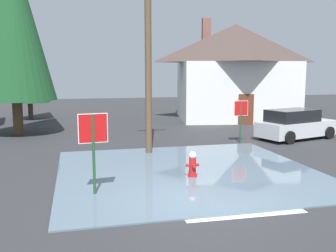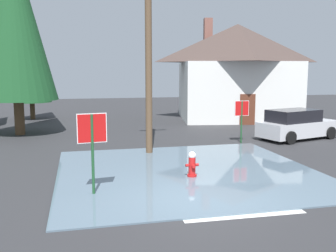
{
  "view_description": "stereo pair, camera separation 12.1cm",
  "coord_description": "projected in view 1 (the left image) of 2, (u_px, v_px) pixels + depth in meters",
  "views": [
    {
      "loc": [
        -3.35,
        -9.62,
        3.49
      ],
      "look_at": [
        0.05,
        4.33,
        1.42
      ],
      "focal_mm": 41.12,
      "sensor_mm": 36.0,
      "label": 1
    },
    {
      "loc": [
        -3.23,
        -9.65,
        3.49
      ],
      "look_at": [
        0.05,
        4.33,
        1.42
      ],
      "focal_mm": 41.12,
      "sensor_mm": 36.0,
      "label": 2
    }
  ],
  "objects": [
    {
      "name": "flood_puddle",
      "position": [
        187.0,
        171.0,
        13.4
      ],
      "size": [
        8.81,
        8.42,
        0.04
      ],
      "primitive_type": "cube",
      "color": "slate",
      "rests_on": "ground"
    },
    {
      "name": "lane_stop_bar",
      "position": [
        247.0,
        215.0,
        9.35
      ],
      "size": [
        3.13,
        0.36,
        0.01
      ],
      "primitive_type": "cube",
      "rotation": [
        0.0,
        0.0,
        -0.02
      ],
      "color": "silver",
      "rests_on": "ground"
    },
    {
      "name": "parked_car",
      "position": [
        295.0,
        125.0,
        19.76
      ],
      "size": [
        4.58,
        2.87,
        1.54
      ],
      "color": "silver",
      "rests_on": "ground"
    },
    {
      "name": "ground_plane",
      "position": [
        204.0,
        201.0,
        10.54
      ],
      "size": [
        80.0,
        80.0,
        0.1
      ],
      "primitive_type": "cube",
      "color": "#2D2D30"
    },
    {
      "name": "house",
      "position": [
        235.0,
        70.0,
        27.73
      ],
      "size": [
        9.47,
        8.21,
        7.31
      ],
      "color": "silver",
      "rests_on": "ground"
    },
    {
      "name": "pine_tree_tall_left",
      "position": [
        12.0,
        18.0,
        20.26
      ],
      "size": [
        4.26,
        4.26,
        10.64
      ],
      "color": "#4C3823",
      "rests_on": "ground"
    },
    {
      "name": "fire_hydrant",
      "position": [
        193.0,
        165.0,
        12.62
      ],
      "size": [
        0.44,
        0.38,
        0.88
      ],
      "color": "red",
      "rests_on": "ground"
    },
    {
      "name": "stop_sign_near",
      "position": [
        93.0,
        137.0,
        10.64
      ],
      "size": [
        0.82,
        0.14,
        2.33
      ],
      "color": "#1E4C28",
      "rests_on": "ground"
    },
    {
      "name": "pine_tree_mid_left",
      "position": [
        28.0,
        63.0,
        27.28
      ],
      "size": [
        2.76,
        2.76,
        6.91
      ],
      "color": "#4C3823",
      "rests_on": "ground"
    },
    {
      "name": "utility_pole",
      "position": [
        148.0,
        32.0,
        15.65
      ],
      "size": [
        1.6,
        0.28,
        9.72
      ],
      "color": "brown",
      "rests_on": "ground"
    },
    {
      "name": "stop_sign_far",
      "position": [
        241.0,
        113.0,
        18.6
      ],
      "size": [
        0.73,
        0.08,
        2.06
      ],
      "color": "#1E4C28",
      "rests_on": "ground"
    }
  ]
}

